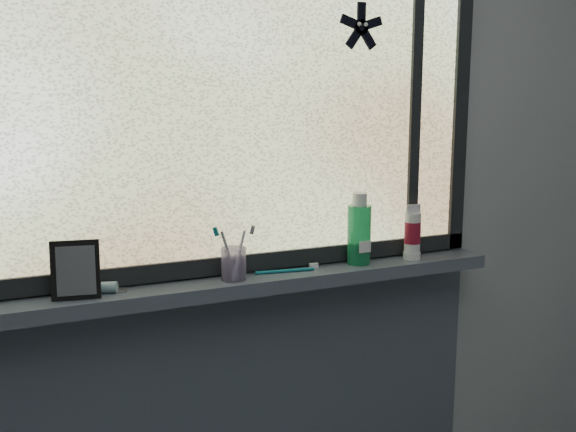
# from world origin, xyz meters

# --- Properties ---
(wall_back) EXTENTS (3.00, 0.01, 2.50)m
(wall_back) POSITION_xyz_m (0.00, 1.30, 1.25)
(wall_back) COLOR #9EA3A8
(wall_back) RESTS_ON ground
(windowsill) EXTENTS (1.62, 0.14, 0.04)m
(windowsill) POSITION_xyz_m (0.00, 1.23, 1.00)
(windowsill) COLOR #444D5B
(windowsill) RESTS_ON wall_back
(window_pane) EXTENTS (1.50, 0.01, 1.00)m
(window_pane) POSITION_xyz_m (0.00, 1.28, 1.53)
(window_pane) COLOR silver
(window_pane) RESTS_ON wall_back
(frame_bottom) EXTENTS (1.60, 0.03, 0.05)m
(frame_bottom) POSITION_xyz_m (0.00, 1.28, 1.05)
(frame_bottom) COLOR black
(frame_bottom) RESTS_ON windowsill
(frame_right) EXTENTS (0.05, 0.03, 1.10)m
(frame_right) POSITION_xyz_m (0.78, 1.28, 1.53)
(frame_right) COLOR black
(frame_right) RESTS_ON wall_back
(frame_mullion) EXTENTS (0.03, 0.03, 1.00)m
(frame_mullion) POSITION_xyz_m (0.60, 1.28, 1.53)
(frame_mullion) COLOR black
(frame_mullion) RESTS_ON wall_back
(starfish_sticker) EXTENTS (0.15, 0.02, 0.15)m
(starfish_sticker) POSITION_xyz_m (0.40, 1.27, 1.72)
(starfish_sticker) COLOR black
(starfish_sticker) RESTS_ON window_pane
(vanity_mirror) EXTENTS (0.13, 0.08, 0.15)m
(vanity_mirror) POSITION_xyz_m (-0.44, 1.22, 1.09)
(vanity_mirror) COLOR black
(vanity_mirror) RESTS_ON windowsill
(toothpaste_tube) EXTENTS (0.22, 0.09, 0.04)m
(toothpaste_tube) POSITION_xyz_m (-0.40, 1.23, 1.04)
(toothpaste_tube) COLOR silver
(toothpaste_tube) RESTS_ON windowsill
(toothbrush_cup) EXTENTS (0.09, 0.09, 0.09)m
(toothbrush_cup) POSITION_xyz_m (-0.02, 1.22, 1.07)
(toothbrush_cup) COLOR #B5A1D5
(toothbrush_cup) RESTS_ON windowsill
(toothbrush_lying) EXTENTS (0.22, 0.05, 0.01)m
(toothbrush_lying) POSITION_xyz_m (0.14, 1.23, 1.03)
(toothbrush_lying) COLOR #0D6C7A
(toothbrush_lying) RESTS_ON windowsill
(mouthwash_bottle) EXTENTS (0.09, 0.09, 0.18)m
(mouthwash_bottle) POSITION_xyz_m (0.39, 1.24, 1.13)
(mouthwash_bottle) COLOR #1E9F5B
(mouthwash_bottle) RESTS_ON windowsill
(cream_tube) EXTENTS (0.06, 0.06, 0.12)m
(cream_tube) POSITION_xyz_m (0.57, 1.22, 1.11)
(cream_tube) COLOR silver
(cream_tube) RESTS_ON windowsill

